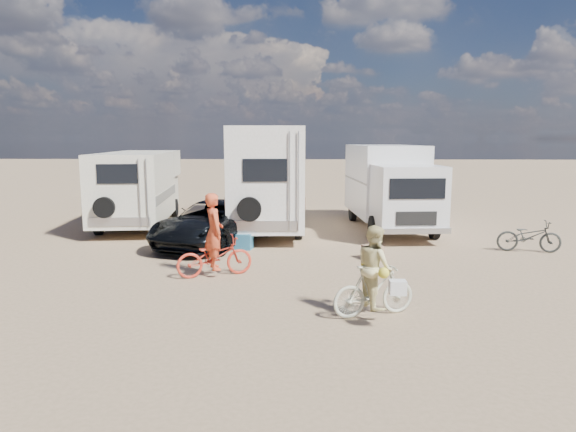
{
  "coord_description": "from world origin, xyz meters",
  "views": [
    {
      "loc": [
        0.9,
        -11.53,
        3.29
      ],
      "look_at": [
        0.47,
        1.37,
        1.3
      ],
      "focal_mm": 31.28,
      "sensor_mm": 36.0,
      "label": 1
    }
  ],
  "objects_px": {
    "rider_man": "(214,239)",
    "rider_woman": "(374,276)",
    "rv_main": "(268,178)",
    "crate": "(373,252)",
    "dark_suv": "(214,223)",
    "box_truck": "(390,188)",
    "bike_man": "(215,257)",
    "cooler": "(242,241)",
    "bike_parked": "(529,236)",
    "rv_left": "(140,189)",
    "bike_woman": "(374,291)"
  },
  "relations": [
    {
      "from": "box_truck",
      "to": "rider_woman",
      "type": "distance_m",
      "value": 9.44
    },
    {
      "from": "rv_main",
      "to": "cooler",
      "type": "height_order",
      "value": "rv_main"
    },
    {
      "from": "rv_left",
      "to": "crate",
      "type": "bearing_deg",
      "value": -39.59
    },
    {
      "from": "bike_man",
      "to": "cooler",
      "type": "xyz_separation_m",
      "value": [
        0.29,
        3.02,
        -0.25
      ]
    },
    {
      "from": "rider_man",
      "to": "rider_woman",
      "type": "xyz_separation_m",
      "value": [
        3.47,
        -2.65,
        -0.15
      ]
    },
    {
      "from": "bike_parked",
      "to": "cooler",
      "type": "height_order",
      "value": "bike_parked"
    },
    {
      "from": "bike_woman",
      "to": "rider_man",
      "type": "bearing_deg",
      "value": 32.99
    },
    {
      "from": "dark_suv",
      "to": "rider_man",
      "type": "bearing_deg",
      "value": -59.51
    },
    {
      "from": "rider_woman",
      "to": "dark_suv",
      "type": "bearing_deg",
      "value": 13.57
    },
    {
      "from": "bike_woman",
      "to": "crate",
      "type": "bearing_deg",
      "value": -26.94
    },
    {
      "from": "rv_main",
      "to": "bike_man",
      "type": "relative_size",
      "value": 4.36
    },
    {
      "from": "box_truck",
      "to": "dark_suv",
      "type": "height_order",
      "value": "box_truck"
    },
    {
      "from": "bike_parked",
      "to": "cooler",
      "type": "distance_m",
      "value": 8.46
    },
    {
      "from": "dark_suv",
      "to": "rider_woman",
      "type": "relative_size",
      "value": 3.17
    },
    {
      "from": "rv_main",
      "to": "crate",
      "type": "relative_size",
      "value": 16.93
    },
    {
      "from": "bike_man",
      "to": "cooler",
      "type": "distance_m",
      "value": 3.04
    },
    {
      "from": "rv_main",
      "to": "crate",
      "type": "bearing_deg",
      "value": -60.13
    },
    {
      "from": "rv_main",
      "to": "box_truck",
      "type": "xyz_separation_m",
      "value": [
        4.49,
        -0.38,
        -0.31
      ]
    },
    {
      "from": "rider_man",
      "to": "bike_parked",
      "type": "distance_m",
      "value": 9.23
    },
    {
      "from": "box_truck",
      "to": "rider_man",
      "type": "distance_m",
      "value": 8.46
    },
    {
      "from": "bike_parked",
      "to": "box_truck",
      "type": "bearing_deg",
      "value": 52.82
    },
    {
      "from": "box_truck",
      "to": "bike_woman",
      "type": "distance_m",
      "value": 9.46
    },
    {
      "from": "rv_left",
      "to": "dark_suv",
      "type": "bearing_deg",
      "value": -51.79
    },
    {
      "from": "rv_main",
      "to": "cooler",
      "type": "distance_m",
      "value": 4.28
    },
    {
      "from": "bike_woman",
      "to": "bike_parked",
      "type": "distance_m",
      "value": 7.68
    },
    {
      "from": "rider_man",
      "to": "bike_woman",
      "type": "bearing_deg",
      "value": -149.85
    },
    {
      "from": "rider_woman",
      "to": "bike_parked",
      "type": "height_order",
      "value": "rider_woman"
    },
    {
      "from": "dark_suv",
      "to": "box_truck",
      "type": "bearing_deg",
      "value": 45.8
    },
    {
      "from": "bike_man",
      "to": "cooler",
      "type": "relative_size",
      "value": 3.1
    },
    {
      "from": "rv_main",
      "to": "rv_left",
      "type": "relative_size",
      "value": 1.22
    },
    {
      "from": "bike_man",
      "to": "rider_man",
      "type": "xyz_separation_m",
      "value": [
        0.0,
        0.0,
        0.44
      ]
    },
    {
      "from": "rider_man",
      "to": "rider_woman",
      "type": "height_order",
      "value": "rider_man"
    },
    {
      "from": "rv_main",
      "to": "dark_suv",
      "type": "distance_m",
      "value": 3.76
    },
    {
      "from": "bike_man",
      "to": "crate",
      "type": "bearing_deg",
      "value": -87.4
    },
    {
      "from": "bike_parked",
      "to": "cooler",
      "type": "bearing_deg",
      "value": 98.71
    },
    {
      "from": "rider_man",
      "to": "rider_woman",
      "type": "bearing_deg",
      "value": -149.85
    },
    {
      "from": "rider_man",
      "to": "rider_woman",
      "type": "relative_size",
      "value": 1.19
    },
    {
      "from": "dark_suv",
      "to": "rider_woman",
      "type": "distance_m",
      "value": 7.59
    },
    {
      "from": "rider_woman",
      "to": "cooler",
      "type": "height_order",
      "value": "rider_woman"
    },
    {
      "from": "dark_suv",
      "to": "cooler",
      "type": "distance_m",
      "value": 1.27
    },
    {
      "from": "rv_left",
      "to": "rider_man",
      "type": "relative_size",
      "value": 3.56
    },
    {
      "from": "box_truck",
      "to": "rider_woman",
      "type": "relative_size",
      "value": 4.17
    },
    {
      "from": "dark_suv",
      "to": "bike_woman",
      "type": "relative_size",
      "value": 2.99
    },
    {
      "from": "rv_main",
      "to": "rider_man",
      "type": "height_order",
      "value": "rv_main"
    },
    {
      "from": "bike_parked",
      "to": "crate",
      "type": "relative_size",
      "value": 3.76
    },
    {
      "from": "rv_main",
      "to": "bike_parked",
      "type": "height_order",
      "value": "rv_main"
    },
    {
      "from": "cooler",
      "to": "rv_main",
      "type": "bearing_deg",
      "value": 90.65
    },
    {
      "from": "dark_suv",
      "to": "crate",
      "type": "distance_m",
      "value": 5.09
    },
    {
      "from": "dark_suv",
      "to": "cooler",
      "type": "height_order",
      "value": "dark_suv"
    },
    {
      "from": "rv_left",
      "to": "rider_woman",
      "type": "xyz_separation_m",
      "value": [
        7.61,
        -9.8,
        -0.62
      ]
    }
  ]
}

